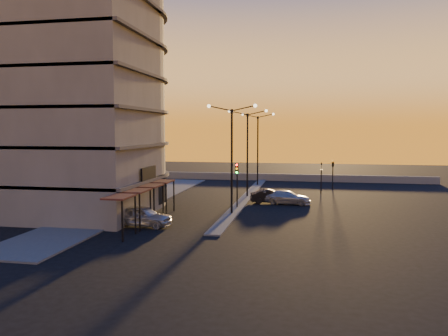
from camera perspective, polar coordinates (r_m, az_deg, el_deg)
ground at (r=38.10m, az=1.01°, el=-6.07°), size 120.00×120.00×0.00m
sidewalk_west at (r=44.78m, az=-11.50°, el=-4.43°), size 5.00×40.00×0.12m
median at (r=47.83m, az=3.05°, el=-3.73°), size 1.20×36.00×0.12m
parapet at (r=63.37m, az=6.80°, el=-1.21°), size 44.00×0.50×1.00m
building at (r=42.37m, az=-18.33°, el=10.97°), size 14.35×17.08×25.00m
streetlamp_near at (r=37.43m, az=1.02°, el=2.36°), size 4.32×0.32×9.51m
streetlamp_mid at (r=47.31m, az=3.08°, el=2.91°), size 4.32×0.32×9.51m
streetlamp_far at (r=57.23m, az=4.43°, el=3.26°), size 4.32×0.32×9.51m
traffic_light_main at (r=40.47m, az=1.70°, el=-1.28°), size 0.28×0.44×4.25m
signal_east_a at (r=51.16m, az=12.59°, el=-1.16°), size 0.13×0.16×3.60m
signal_east_b at (r=55.10m, az=14.04°, el=0.46°), size 0.42×1.99×3.60m
car_hatchback at (r=33.94m, az=-10.66°, el=-6.17°), size 4.73×2.10×1.58m
car_sedan at (r=43.98m, az=6.15°, el=-3.70°), size 4.36×2.19×1.37m
car_wagon at (r=43.67m, az=8.26°, el=-3.80°), size 4.74×2.18×1.34m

